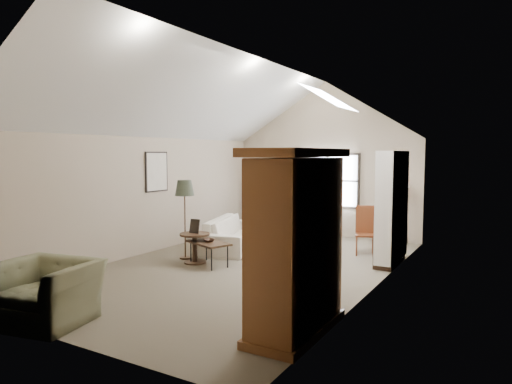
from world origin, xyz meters
The scene contains 18 objects.
room_shell centered at (0.00, 0.00, 3.21)m, with size 5.01×8.01×4.00m.
window centered at (0.10, 3.96, 1.45)m, with size 1.72×0.08×1.42m, color black.
skylight centered at (1.30, 0.90, 3.22)m, with size 0.80×1.20×0.52m, color white, non-canonical shape.
wall_art centered at (-1.88, 1.94, 1.73)m, with size 1.97×3.71×0.88m.
armoire centered at (2.18, -2.40, 1.10)m, with size 0.60×1.50×2.20m, color brown.
tv_alcove centered at (2.34, 1.60, 1.15)m, with size 0.32×1.30×2.10m, color white.
media_console centered at (2.32, 1.60, 0.30)m, with size 0.34×1.18×0.60m, color #382316.
tv_panel centered at (2.32, 1.60, 0.92)m, with size 0.05×0.90×0.55m, color black.
sofa centered at (-1.12, 1.37, 0.34)m, with size 2.36×0.92×0.69m, color beige.
armchair_near centered at (-0.74, -3.70, 0.39)m, with size 1.19×1.04×0.77m, color #686A4A.
armchair_far centered at (-0.43, 2.96, 0.45)m, with size 0.97×1.00×0.91m, color #595D41.
coffee_table centered at (-0.67, -0.25, 0.23)m, with size 0.90×0.50×0.46m, color #382817.
bowl centered at (-0.67, -0.25, 0.48)m, with size 0.21×0.21×0.05m, color #311B14.
side_table centered at (-1.02, -0.23, 0.30)m, with size 0.59×0.59×0.59m, color #392217.
side_chair centered at (1.66, 2.16, 0.52)m, with size 0.40×0.40×1.04m, color brown.
tripod_lamp centered at (1.97, 3.70, 0.87)m, with size 0.50×0.50×1.73m, color silver, non-canonical shape.
dark_lamp centered at (-1.42, -0.03, 0.82)m, with size 0.39×0.39×1.64m, color #292E20, non-canonical shape.
tan_lamp centered at (-1.42, 2.57, 0.74)m, with size 0.30×0.30×1.48m, color tan, non-canonical shape.
Camera 1 is at (4.44, -7.27, 2.15)m, focal length 32.00 mm.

